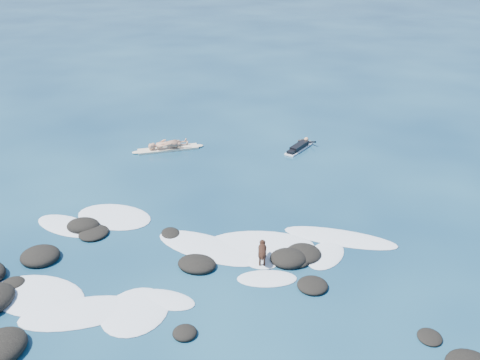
# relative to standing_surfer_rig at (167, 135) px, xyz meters

# --- Properties ---
(ground) EXTENTS (160.00, 160.00, 0.00)m
(ground) POSITION_rel_standing_surfer_rig_xyz_m (3.79, -8.80, -0.78)
(ground) COLOR #0A2642
(ground) RESTS_ON ground
(reef_rocks) EXTENTS (15.48, 7.64, 0.59)m
(reef_rocks) POSITION_rel_standing_surfer_rig_xyz_m (0.92, -10.86, -0.67)
(reef_rocks) COLOR black
(reef_rocks) RESTS_ON ground
(breaking_foam) EXTENTS (13.17, 7.86, 0.12)m
(breaking_foam) POSITION_rel_standing_surfer_rig_xyz_m (2.60, -9.14, -0.77)
(breaking_foam) COLOR white
(breaking_foam) RESTS_ON ground
(standing_surfer_rig) EXTENTS (3.30, 1.69, 1.97)m
(standing_surfer_rig) POSITION_rel_standing_surfer_rig_xyz_m (0.00, 0.00, 0.00)
(standing_surfer_rig) COLOR beige
(standing_surfer_rig) RESTS_ON ground
(paddling_surfer_rig) EXTENTS (1.50, 2.19, 0.40)m
(paddling_surfer_rig) POSITION_rel_standing_surfer_rig_xyz_m (6.26, 0.87, -0.64)
(paddling_surfer_rig) COLOR white
(paddling_surfer_rig) RESTS_ON ground
(dog) EXTENTS (0.31, 1.04, 0.66)m
(dog) POSITION_rel_standing_surfer_rig_xyz_m (5.33, -8.95, -0.34)
(dog) COLOR black
(dog) RESTS_ON ground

